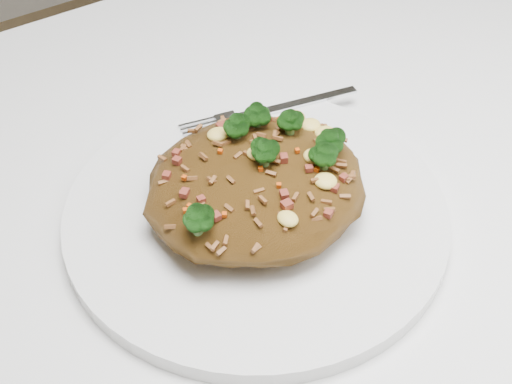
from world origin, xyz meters
TOP-DOWN VIEW (x-y plane):
  - dining_table at (0.00, 0.00)m, footprint 1.20×0.80m
  - plate at (-0.08, 0.03)m, footprint 0.29×0.29m
  - fried_rice at (-0.08, 0.03)m, footprint 0.16×0.15m
  - fork at (0.00, 0.12)m, footprint 0.16×0.05m

SIDE VIEW (x-z plane):
  - dining_table at x=0.00m, z-range 0.28..1.03m
  - plate at x=-0.08m, z-range 0.75..0.76m
  - fork at x=0.00m, z-range 0.76..0.77m
  - fried_rice at x=-0.08m, z-range 0.76..0.83m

